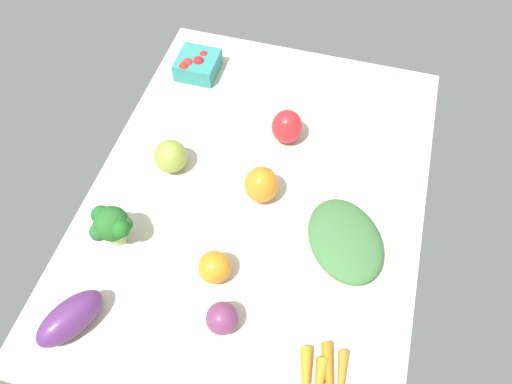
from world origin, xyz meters
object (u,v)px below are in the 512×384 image
(heirloom_tomato_green, at_px, (171,156))
(leafy_greens_clump, at_px, (345,240))
(red_onion_center, at_px, (222,318))
(broccoli_head, at_px, (111,225))
(bell_pepper_red, at_px, (287,127))
(bell_pepper_orange, at_px, (261,185))
(heirloom_tomato_orange, at_px, (215,267))
(eggplant, at_px, (70,318))
(berry_basket, at_px, (197,65))

(heirloom_tomato_green, relative_size, leafy_greens_clump, 0.38)
(red_onion_center, height_order, broccoli_head, broccoli_head)
(bell_pepper_red, bearing_deg, bell_pepper_orange, -4.62)
(leafy_greens_clump, height_order, heirloom_tomato_orange, heirloom_tomato_orange)
(eggplant, xyz_separation_m, berry_basket, (-0.74, -0.00, -0.01))
(heirloom_tomato_orange, bearing_deg, heirloom_tomato_green, -141.94)
(eggplant, xyz_separation_m, heirloom_tomato_orange, (-0.18, 0.23, 0.00))
(red_onion_center, bearing_deg, leafy_greens_clump, 139.81)
(bell_pepper_orange, bearing_deg, heirloom_tomato_orange, -10.49)
(heirloom_tomato_green, height_order, heirloom_tomato_orange, heirloom_tomato_green)
(bell_pepper_red, height_order, leafy_greens_clump, bell_pepper_red)
(bell_pepper_red, bearing_deg, berry_basket, -119.57)
(bell_pepper_red, distance_m, heirloom_tomato_green, 0.29)
(bell_pepper_orange, relative_size, heirloom_tomato_orange, 1.31)
(broccoli_head, bearing_deg, heirloom_tomato_orange, 84.89)
(bell_pepper_orange, relative_size, bell_pepper_red, 1.01)
(bell_pepper_orange, xyz_separation_m, eggplant, (0.39, -0.27, -0.01))
(bell_pepper_orange, distance_m, red_onion_center, 0.31)
(red_onion_center, height_order, heirloom_tomato_orange, heirloom_tomato_orange)
(bell_pepper_red, xyz_separation_m, leafy_greens_clump, (0.26, 0.19, -0.02))
(eggplant, bearing_deg, broccoli_head, 28.17)
(broccoli_head, bearing_deg, heirloom_tomato_green, 168.62)
(leafy_greens_clump, bearing_deg, red_onion_center, -40.19)
(bell_pepper_red, bearing_deg, broccoli_head, -37.21)
(leafy_greens_clump, height_order, berry_basket, berry_basket)
(berry_basket, bearing_deg, red_onion_center, 23.28)
(bell_pepper_orange, xyz_separation_m, broccoli_head, (0.20, -0.27, 0.02))
(broccoli_head, bearing_deg, berry_basket, -179.45)
(bell_pepper_orange, height_order, heirloom_tomato_orange, bell_pepper_orange)
(red_onion_center, distance_m, heirloom_tomato_orange, 0.11)
(red_onion_center, bearing_deg, heirloom_tomato_orange, -154.05)
(heirloom_tomato_green, distance_m, berry_basket, 0.33)
(bell_pepper_red, relative_size, broccoli_head, 0.86)
(bell_pepper_orange, xyz_separation_m, berry_basket, (-0.35, -0.28, -0.02))
(broccoli_head, distance_m, heirloom_tomato_green, 0.22)
(heirloom_tomato_green, distance_m, leafy_greens_clump, 0.45)
(heirloom_tomato_green, height_order, leafy_greens_clump, heirloom_tomato_green)
(eggplant, bearing_deg, heirloom_tomato_green, 22.50)
(bell_pepper_red, relative_size, heirloom_tomato_orange, 1.30)
(bell_pepper_red, height_order, broccoli_head, broccoli_head)
(eggplant, distance_m, heirloom_tomato_green, 0.42)
(red_onion_center, xyz_separation_m, leafy_greens_clump, (-0.24, 0.20, -0.01))
(red_onion_center, bearing_deg, eggplant, -74.24)
(bell_pepper_red, distance_m, heirloom_tomato_orange, 0.40)
(eggplant, height_order, heirloom_tomato_orange, same)
(bell_pepper_red, bearing_deg, red_onion_center, -0.86)
(leafy_greens_clump, bearing_deg, bell_pepper_red, -143.53)
(eggplant, distance_m, broccoli_head, 0.20)
(broccoli_head, distance_m, heirloom_tomato_orange, 0.23)
(heirloom_tomato_green, bearing_deg, broccoli_head, -11.38)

